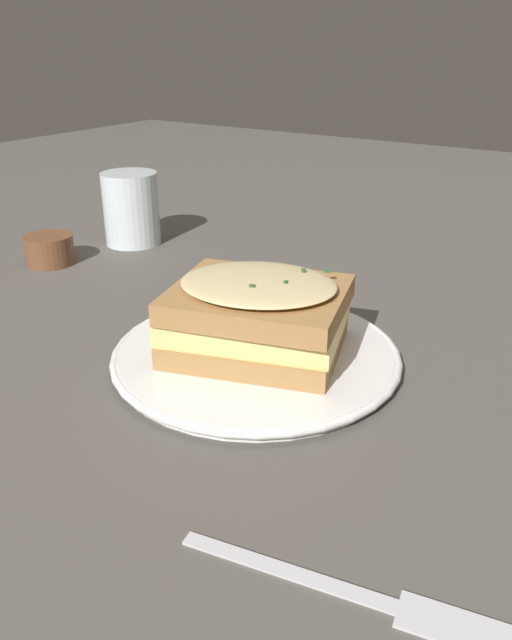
# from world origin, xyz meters

# --- Properties ---
(ground_plane) EXTENTS (2.40, 2.40, 0.00)m
(ground_plane) POSITION_xyz_m (0.00, 0.00, 0.00)
(ground_plane) COLOR #514C47
(dinner_plate) EXTENTS (0.24, 0.24, 0.01)m
(dinner_plate) POSITION_xyz_m (0.01, 0.01, 0.01)
(dinner_plate) COLOR white
(dinner_plate) RESTS_ON ground_plane
(sandwich) EXTENTS (0.15, 0.17, 0.07)m
(sandwich) POSITION_xyz_m (0.01, 0.01, 0.04)
(sandwich) COLOR #A37542
(sandwich) RESTS_ON dinner_plate
(water_glass) EXTENTS (0.07, 0.07, 0.09)m
(water_glass) POSITION_xyz_m (0.20, 0.33, 0.05)
(water_glass) COLOR silver
(water_glass) RESTS_ON ground_plane
(fork) EXTENTS (0.05, 0.19, 0.00)m
(fork) POSITION_xyz_m (-0.16, -0.18, 0.00)
(fork) COLOR silver
(fork) RESTS_ON ground_plane
(condiment_pot) EXTENTS (0.06, 0.06, 0.03)m
(condiment_pot) POSITION_xyz_m (0.09, 0.35, 0.02)
(condiment_pot) COLOR brown
(condiment_pot) RESTS_ON ground_plane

